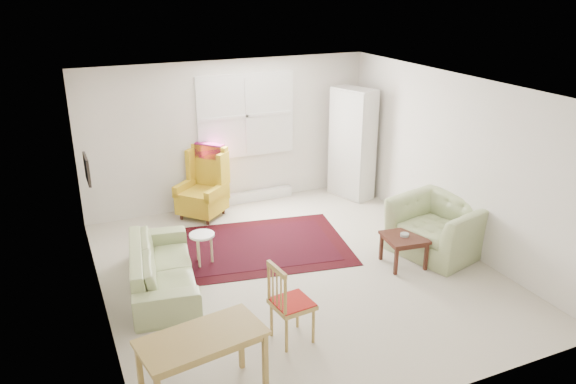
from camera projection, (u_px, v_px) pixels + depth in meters
name	position (u px, v px, depth m)	size (l,w,h in m)	color
room	(292.00, 179.00, 7.38)	(5.04, 5.54, 2.51)	beige
rug	(248.00, 247.00, 8.29)	(2.91, 1.87, 0.03)	black
sofa	(162.00, 259.00, 7.11)	(1.98, 0.77, 0.80)	#95A36D
armchair	(439.00, 222.00, 8.01)	(1.20, 1.05, 0.94)	#95A36D
wingback_chair	(201.00, 183.00, 9.19)	(0.69, 0.73, 1.19)	gold
coffee_table	(403.00, 250.00, 7.74)	(0.54, 0.54, 0.44)	#421D14
stool	(203.00, 249.00, 7.75)	(0.35, 0.35, 0.47)	white
cabinet	(353.00, 144.00, 9.96)	(0.41, 0.79, 1.97)	silver
desk	(204.00, 369.00, 5.18)	(1.14, 0.57, 0.72)	#A78843
desk_chair	(292.00, 302.00, 6.04)	(0.41, 0.41, 0.95)	#A78843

